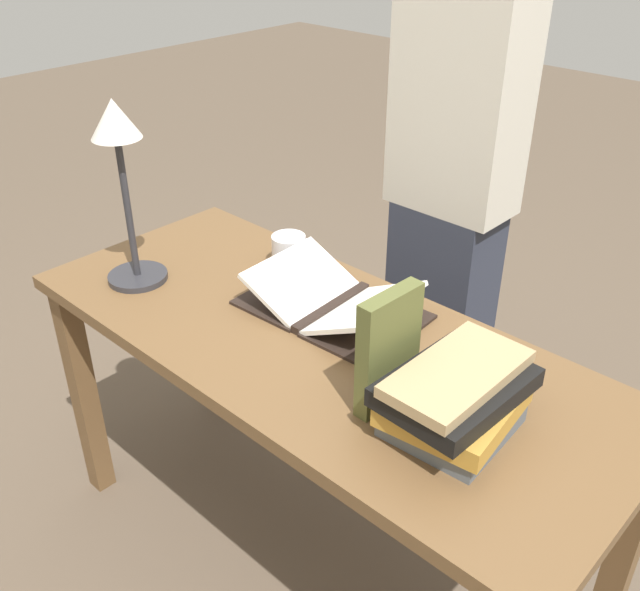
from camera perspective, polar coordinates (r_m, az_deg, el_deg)
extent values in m
plane|color=brown|center=(2.19, -0.19, -20.13)|extent=(12.00, 12.00, 0.00)
cube|color=brown|center=(1.67, -0.23, -3.78)|extent=(1.51, 0.63, 0.03)
cube|color=brown|center=(1.85, 23.04, -18.47)|extent=(0.06, 0.06, 0.73)
cube|color=brown|center=(2.47, -7.89, -2.15)|extent=(0.06, 0.06, 0.73)
cube|color=brown|center=(2.25, -18.36, -7.44)|extent=(0.06, 0.06, 0.73)
cube|color=black|center=(1.75, 0.94, -0.95)|extent=(0.04, 0.27, 0.02)
cube|color=black|center=(1.70, 3.93, -2.44)|extent=(0.22, 0.29, 0.01)
cube|color=black|center=(1.82, -1.85, 0.11)|extent=(0.22, 0.29, 0.01)
cube|color=white|center=(1.68, 3.56, -1.00)|extent=(0.19, 0.28, 0.10)
cube|color=white|center=(1.79, -1.50, 1.15)|extent=(0.19, 0.28, 0.10)
cube|color=slate|center=(1.42, 10.50, -9.80)|extent=(0.22, 0.24, 0.04)
cube|color=#BC8933|center=(1.40, 10.65, -8.53)|extent=(0.25, 0.27, 0.04)
cube|color=black|center=(1.37, 10.82, -7.19)|extent=(0.21, 0.30, 0.04)
cube|color=tan|center=(1.35, 10.95, -6.13)|extent=(0.16, 0.30, 0.02)
cube|color=brown|center=(1.40, 5.49, -4.37)|extent=(0.04, 0.16, 0.26)
cylinder|color=#2D2D33|center=(1.95, -14.36, 1.48)|extent=(0.16, 0.16, 0.02)
cylinder|color=#2D2D33|center=(1.87, -15.12, 6.66)|extent=(0.02, 0.02, 0.37)
cone|color=silver|center=(1.79, -16.14, 13.46)|extent=(0.12, 0.12, 0.09)
cylinder|color=white|center=(1.94, -2.51, 3.57)|extent=(0.09, 0.09, 0.09)
torus|color=white|center=(1.96, -1.20, 3.92)|extent=(0.02, 0.05, 0.05)
cube|color=#2D3342|center=(2.39, 9.43, -2.05)|extent=(0.31, 0.20, 0.83)
cube|color=beige|center=(2.08, 11.28, 16.04)|extent=(0.36, 0.20, 0.71)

